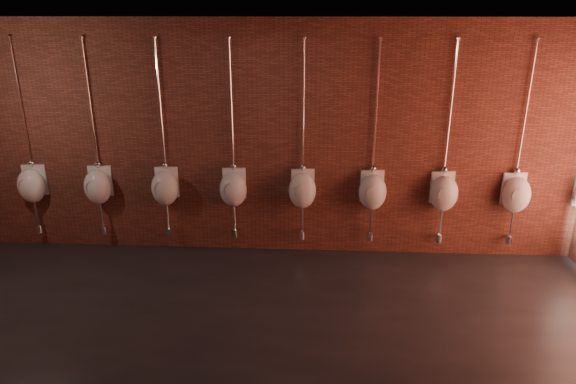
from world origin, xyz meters
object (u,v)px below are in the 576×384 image
urinal_1 (32,185)px  urinal_5 (302,190)px  urinal_6 (372,191)px  urinal_7 (444,192)px  urinal_4 (233,188)px  urinal_8 (516,194)px  urinal_3 (165,187)px  urinal_2 (98,186)px

urinal_1 → urinal_5: size_ratio=1.00×
urinal_6 → urinal_7: (0.95, 0.00, 0.00)m
urinal_5 → urinal_4: bearing=180.0°
urinal_1 → urinal_8: same height
urinal_4 → urinal_8: size_ratio=1.00×
urinal_7 → urinal_6: bearing=180.0°
urinal_1 → urinal_6: size_ratio=1.00×
urinal_3 → urinal_5: 1.90m
urinal_1 → urinal_7: same height
urinal_8 → urinal_7: bearing=180.0°
urinal_2 → urinal_3: (0.95, 0.00, 0.00)m
urinal_2 → urinal_7: 4.75m
urinal_1 → urinal_2: bearing=0.0°
urinal_4 → urinal_6: same height
urinal_3 → urinal_4: 0.95m
urinal_3 → urinal_6: bearing=0.0°
urinal_4 → urinal_8: 3.80m
urinal_4 → urinal_6: size_ratio=1.00×
urinal_4 → urinal_2: bearing=180.0°
urinal_3 → urinal_6: same height
urinal_5 → urinal_2: bearing=180.0°
urinal_2 → urinal_8: bearing=0.0°
urinal_3 → urinal_5: same height
urinal_1 → urinal_4: size_ratio=1.00×
urinal_3 → urinal_8: size_ratio=1.00×
urinal_2 → urinal_5: (2.85, 0.00, 0.00)m
urinal_4 → urinal_6: (1.90, 0.00, 0.00)m
urinal_2 → urinal_6: bearing=0.0°
urinal_1 → urinal_6: (4.75, 0.00, 0.00)m
urinal_3 → urinal_6: size_ratio=1.00×
urinal_2 → urinal_8: size_ratio=1.00×
urinal_2 → urinal_5: same height
urinal_1 → urinal_3: 1.90m
urinal_5 → urinal_7: 1.90m
urinal_2 → urinal_3: 0.95m
urinal_4 → urinal_7: 2.85m
urinal_2 → urinal_5: 2.85m
urinal_1 → urinal_4: same height
urinal_6 → urinal_1: bearing=180.0°
urinal_3 → urinal_1: bearing=180.0°
urinal_1 → urinal_3: size_ratio=1.00×
urinal_5 → urinal_7: bearing=0.0°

